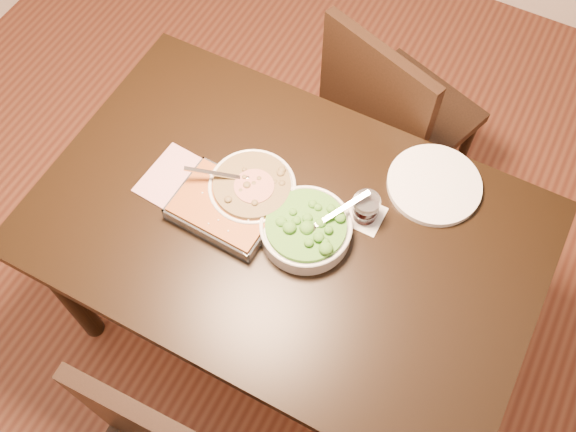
% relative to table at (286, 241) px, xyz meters
% --- Properties ---
extents(ground, '(4.00, 4.00, 0.00)m').
position_rel_table_xyz_m(ground, '(0.00, 0.00, -0.65)').
color(ground, '#4B2115').
rests_on(ground, ground).
extents(table, '(1.40, 0.90, 0.75)m').
position_rel_table_xyz_m(table, '(0.00, 0.00, 0.00)').
color(table, black).
rests_on(table, ground).
extents(magazine_a, '(0.28, 0.22, 0.01)m').
position_rel_table_xyz_m(magazine_a, '(-0.30, -0.02, 0.10)').
color(magazine_a, '#A93051').
rests_on(magazine_a, table).
extents(coaster, '(0.10, 0.10, 0.00)m').
position_rel_table_xyz_m(coaster, '(0.18, 0.13, 0.10)').
color(coaster, white).
rests_on(coaster, table).
extents(stew_bowl, '(0.26, 0.25, 0.09)m').
position_rel_table_xyz_m(stew_bowl, '(-0.13, 0.04, 0.13)').
color(stew_bowl, silver).
rests_on(stew_bowl, table).
extents(broccoli_bowl, '(0.25, 0.26, 0.10)m').
position_rel_table_xyz_m(broccoli_bowl, '(0.06, -0.00, 0.13)').
color(broccoli_bowl, silver).
rests_on(broccoli_bowl, table).
extents(baking_dish, '(0.29, 0.22, 0.05)m').
position_rel_table_xyz_m(baking_dish, '(-0.17, -0.04, 0.12)').
color(baking_dish, silver).
rests_on(baking_dish, table).
extents(wine_tumbler, '(0.07, 0.07, 0.08)m').
position_rel_table_xyz_m(wine_tumbler, '(0.18, 0.13, 0.14)').
color(wine_tumbler, black).
rests_on(wine_tumbler, coaster).
extents(dinner_plate, '(0.27, 0.27, 0.02)m').
position_rel_table_xyz_m(dinner_plate, '(0.31, 0.31, 0.10)').
color(dinner_plate, white).
rests_on(dinner_plate, table).
extents(chair_far, '(0.56, 0.56, 0.94)m').
position_rel_table_xyz_m(chair_far, '(0.06, 0.66, -0.13)').
color(chair_far, black).
rests_on(chair_far, ground).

